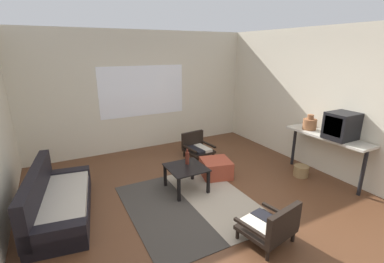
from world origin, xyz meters
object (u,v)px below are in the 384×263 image
Objects in this scene: coffee_table at (186,171)px; wicker_basket at (301,171)px; glass_bottle at (187,158)px; crt_television at (342,126)px; ottoman_orange at (216,168)px; armchair_striped_foreground at (271,226)px; couch at (57,202)px; armchair_by_window at (197,146)px; console_shelf at (327,140)px; clay_vase at (310,124)px.

coffee_table is 2.35× the size of wicker_basket.
glass_bottle is at bearing 54.23° from coffee_table.
wicker_basket is at bearing -14.45° from coffee_table.
ottoman_orange is at bearing 144.81° from crt_television.
ottoman_orange is at bearing 15.00° from coffee_table.
armchair_striped_foreground is at bearing -162.66° from crt_television.
coffee_table is 1.32× the size of crt_television.
glass_bottle is (2.03, -0.09, 0.31)m from couch.
armchair_striped_foreground is 1.42× the size of crt_television.
couch is at bearing 140.74° from armchair_striped_foreground.
couch is at bearing -160.14° from armchair_by_window.
console_shelf reaches higher than couch.
armchair_striped_foreground is 2.52× the size of wicker_basket.
glass_bottle is 0.99× the size of wicker_basket.
crt_television is at bearing -35.19° from ottoman_orange.
ottoman_orange is at bearing 161.30° from clay_vase.
console_shelf is (1.70, -0.97, 0.58)m from ottoman_orange.
armchair_striped_foreground is 2.54× the size of glass_bottle.
clay_vase is (4.38, -0.58, 0.73)m from couch.
coffee_table is 2.72m from crt_television.
armchair_striped_foreground is at bearing -157.29° from console_shelf.
ottoman_orange is 2.27m from crt_television.
armchair_striped_foreground is at bearing -100.90° from armchair_by_window.
crt_television is 2.65m from glass_bottle.
armchair_striped_foreground is at bearing -148.62° from wicker_basket.
clay_vase is (2.11, 1.28, 0.69)m from armchair_striped_foreground.
clay_vase is at bearing -45.83° from armchair_by_window.
crt_television reaches higher than armchair_by_window.
crt_television is at bearing -58.50° from wicker_basket.
console_shelf is at bearing -12.55° from couch.
coffee_table is 2.37× the size of glass_bottle.
couch is 4.16m from wicker_basket.
couch is at bearing 164.66° from crt_television.
crt_television is at bearing -90.29° from clay_vase.
console_shelf is at bearing 89.20° from crt_television.
coffee_table is 0.93× the size of armchair_striped_foreground.
armchair_striped_foreground reaches higher than ottoman_orange.
couch is at bearing 174.38° from coffee_table.
clay_vase is at bearing 89.71° from crt_television.
couch reaches higher than armchair_by_window.
couch is 2.67m from ottoman_orange.
armchair_striped_foreground is (-0.55, -2.88, 0.02)m from armchair_by_window.
glass_bottle is (-0.24, 1.77, 0.28)m from armchair_striped_foreground.
couch is 4.47m from clay_vase.
console_shelf is 5.61× the size of wicker_basket.
crt_television is 1.79× the size of glass_bottle.
armchair_by_window is at bearing 125.73° from wicker_basket.
armchair_striped_foreground is at bearing -82.30° from glass_bottle.
crt_television is (1.70, -1.20, 0.90)m from ottoman_orange.
coffee_table is 2.58m from console_shelf.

